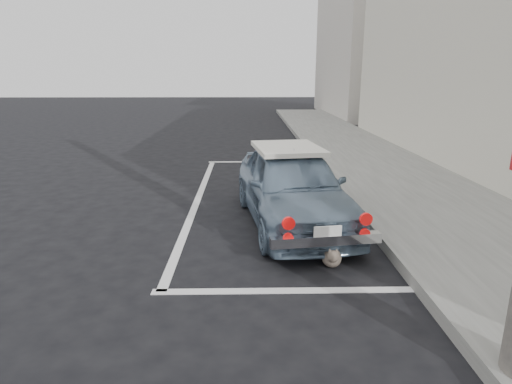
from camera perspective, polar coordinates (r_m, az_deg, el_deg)
ground at (r=5.14m, az=-1.40°, el=-10.45°), size 80.00×80.00×0.00m
sidewalk at (r=7.66m, az=23.39°, el=-2.33°), size 2.80×40.00×0.15m
building_far at (r=25.48m, az=14.00°, el=18.95°), size 3.50×10.00×8.00m
pline_rear at (r=4.72m, az=4.83°, el=-12.98°), size 3.00×0.12×0.01m
pline_front at (r=11.36m, az=1.26°, el=4.05°), size 3.00×0.12×0.01m
pline_side at (r=8.00m, az=-7.77°, el=-0.97°), size 0.12×7.00×0.01m
retro_coupe at (r=6.55m, az=4.85°, el=0.85°), size 1.86×3.64×1.18m
cat at (r=5.27m, az=10.06°, el=-8.39°), size 0.28×0.55×0.29m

